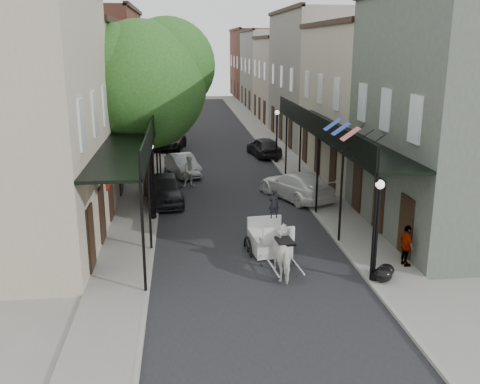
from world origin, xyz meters
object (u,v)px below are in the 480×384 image
object	(u,v)px
car_right_far	(264,147)
carriage	(267,224)
pedestrian_sidewalk_right	(406,246)
lamppost_right_far	(277,135)
pedestrian_walking	(190,171)
tree_far	(159,77)
lamppost_left	(152,180)
pedestrian_sidewalk_left	(141,155)
car_right_near	(296,186)
horse	(285,253)
tree_near	(150,80)
car_left_mid	(183,165)
lamppost_right_near	(377,229)
car_left_far	(170,142)
car_left_near	(165,189)

from	to	relation	value
car_right_far	carriage	bearing A→B (deg)	72.59
carriage	pedestrian_sidewalk_right	distance (m)	5.57
lamppost_right_far	pedestrian_walking	bearing A→B (deg)	-137.15
tree_far	lamppost_left	distance (m)	18.57
pedestrian_sidewalk_left	car_right_near	xyz separation A→B (m)	(9.06, -8.96, -0.13)
pedestrian_sidewalk_right	horse	bearing A→B (deg)	85.71
tree_near	carriage	size ratio (longest dim) A/B	3.33
horse	lamppost_left	bearing A→B (deg)	-59.05
pedestrian_sidewalk_right	lamppost_left	bearing A→B (deg)	49.42
tree_far	pedestrian_sidewalk_left	distance (m)	8.04
pedestrian_sidewalk_left	car_right_near	bearing A→B (deg)	116.11
lamppost_left	pedestrian_walking	xyz separation A→B (m)	(1.94, 6.20, -1.10)
tree_near	pedestrian_sidewalk_right	xyz separation A→B (m)	(9.95, -11.07, -5.56)
tree_far	car_left_mid	size ratio (longest dim) A/B	2.08
pedestrian_sidewalk_left	pedestrian_sidewalk_right	bearing A→B (deg)	101.53
lamppost_right_near	car_right_near	size ratio (longest dim) A/B	0.72
car_right_near	tree_near	bearing A→B (deg)	-32.56
pedestrian_sidewalk_left	car_right_near	world-z (taller)	pedestrian_sidewalk_left
tree_near	carriage	bearing A→B (deg)	-59.50
lamppost_right_near	lamppost_left	world-z (taller)	same
pedestrian_sidewalk_right	car_right_far	size ratio (longest dim) A/B	0.37
horse	pedestrian_sidewalk_left	size ratio (longest dim) A/B	1.34
pedestrian_sidewalk_right	carriage	bearing A→B (deg)	56.91
horse	car_right_near	world-z (taller)	horse
lamppost_right_far	carriage	bearing A→B (deg)	-101.40
car_right_far	lamppost_left	bearing A→B (deg)	53.23
lamppost_right_far	car_left_far	size ratio (longest dim) A/B	0.81
pedestrian_walking	tree_far	bearing A→B (deg)	81.42
carriage	tree_near	bearing A→B (deg)	115.02
lamppost_right_near	pedestrian_sidewalk_left	size ratio (longest dim) A/B	2.43
pedestrian_sidewalk_right	car_right_near	xyz separation A→B (m)	(-2.15, 9.89, -0.18)
car_left_far	car_right_near	bearing A→B (deg)	-54.28
horse	carriage	xyz separation A→B (m)	(-0.26, 2.68, 0.26)
car_right_near	car_right_far	xyz separation A→B (m)	(-0.00, 11.65, -0.00)
lamppost_right_far	car_left_far	bearing A→B (deg)	142.07
lamppost_right_near	pedestrian_sidewalk_left	bearing A→B (deg)	115.59
pedestrian_sidewalk_left	car_right_far	distance (m)	9.45
lamppost_left	pedestrian_sidewalk_left	size ratio (longest dim) A/B	2.43
pedestrian_sidewalk_left	lamppost_right_far	bearing A→B (deg)	161.04
tree_near	car_left_far	bearing A→B (deg)	87.52
car_left_near	car_left_far	size ratio (longest dim) A/B	1.00
horse	pedestrian_sidewalk_right	bearing A→B (deg)	175.83
tree_far	car_left_near	xyz separation A→B (m)	(0.65, -15.18, -5.06)
lamppost_left	lamppost_right_far	xyz separation A→B (m)	(8.20, 12.00, 0.00)
tree_far	pedestrian_walking	distance (m)	13.11
lamppost_right_far	car_left_near	world-z (taller)	lamppost_right_far
pedestrian_walking	pedestrian_sidewalk_left	world-z (taller)	pedestrian_walking
tree_far	car_left_far	size ratio (longest dim) A/B	1.87
horse	car_left_near	bearing A→B (deg)	-70.46
horse	tree_far	bearing A→B (deg)	-83.57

